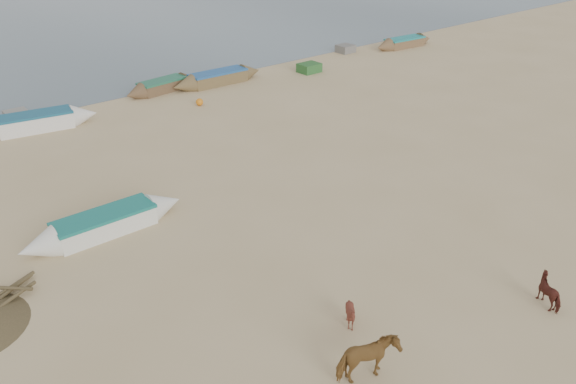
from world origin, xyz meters
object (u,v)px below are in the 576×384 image
object	(u,v)px
calf_right	(552,291)
calf_front	(351,315)
cow_adult	(368,360)
near_canoe	(105,223)

from	to	relation	value
calf_right	calf_front	bearing A→B (deg)	58.71
cow_adult	calf_front	world-z (taller)	cow_adult
cow_adult	calf_right	world-z (taller)	cow_adult
cow_adult	calf_right	bearing A→B (deg)	-86.72
calf_front	calf_right	size ratio (longest dim) A/B	0.94
calf_front	near_canoe	xyz separation A→B (m)	(-3.31, 9.61, -0.03)
calf_front	near_canoe	distance (m)	10.17
cow_adult	calf_front	xyz separation A→B (m)	(1.14, 1.70, -0.24)
cow_adult	near_canoe	distance (m)	11.53
near_canoe	cow_adult	bearing A→B (deg)	-78.79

